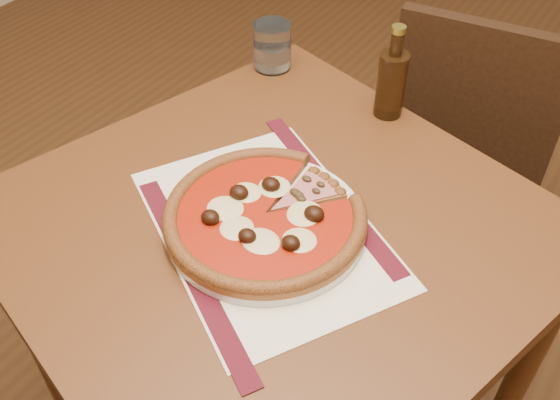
# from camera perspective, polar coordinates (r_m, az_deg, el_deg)

# --- Properties ---
(table) EXTENTS (0.99, 0.99, 0.75)m
(table) POSITION_cam_1_polar(r_m,az_deg,el_deg) (1.08, -0.59, -5.69)
(table) COLOR #583315
(table) RESTS_ON ground
(chair_far) EXTENTS (0.44, 0.44, 0.84)m
(chair_far) POSITION_cam_1_polar(r_m,az_deg,el_deg) (1.70, 16.99, 5.69)
(chair_far) COLOR black
(chair_far) RESTS_ON ground
(placemat) EXTENTS (0.53, 0.49, 0.00)m
(placemat) POSITION_cam_1_polar(r_m,az_deg,el_deg) (0.99, -1.34, -2.56)
(placemat) COLOR white
(placemat) RESTS_ON table
(plate) EXTENTS (0.32, 0.32, 0.02)m
(plate) POSITION_cam_1_polar(r_m,az_deg,el_deg) (0.98, -1.35, -2.16)
(plate) COLOR white
(plate) RESTS_ON placemat
(pizza) EXTENTS (0.32, 0.32, 0.04)m
(pizza) POSITION_cam_1_polar(r_m,az_deg,el_deg) (0.97, -1.39, -1.35)
(pizza) COLOR #9C5325
(pizza) RESTS_ON plate
(ham_slice) EXTENTS (0.09, 0.13, 0.02)m
(ham_slice) POSITION_cam_1_polar(r_m,az_deg,el_deg) (1.00, 2.99, 0.16)
(ham_slice) COLOR #9C5325
(ham_slice) RESTS_ON plate
(water_glass) EXTENTS (0.08, 0.08, 0.10)m
(water_glass) POSITION_cam_1_polar(r_m,az_deg,el_deg) (1.35, -0.72, 13.90)
(water_glass) COLOR white
(water_glass) RESTS_ON table
(bottle) EXTENTS (0.06, 0.06, 0.19)m
(bottle) POSITION_cam_1_polar(r_m,az_deg,el_deg) (1.21, 10.16, 10.63)
(bottle) COLOR #37210D
(bottle) RESTS_ON table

